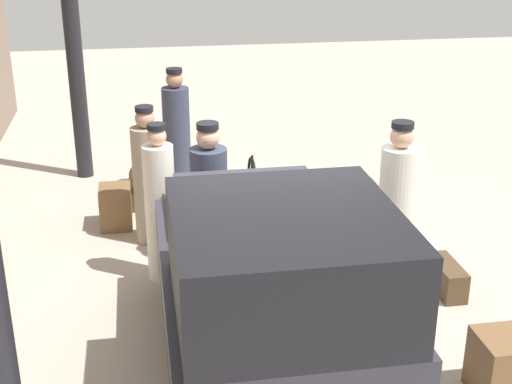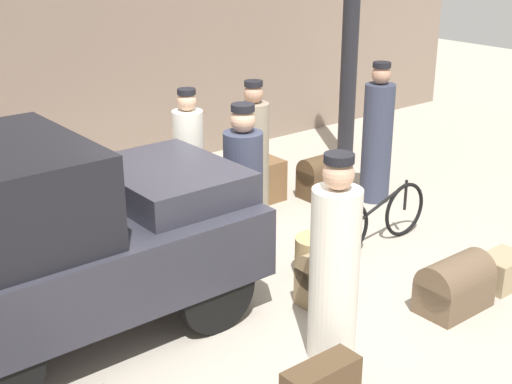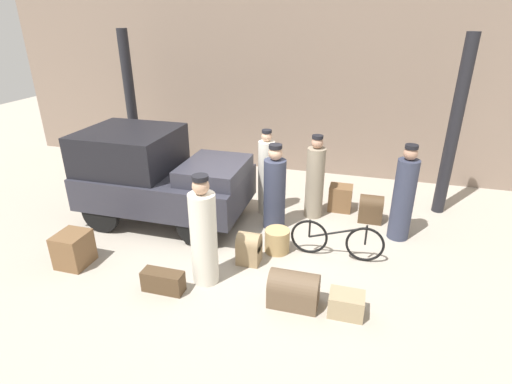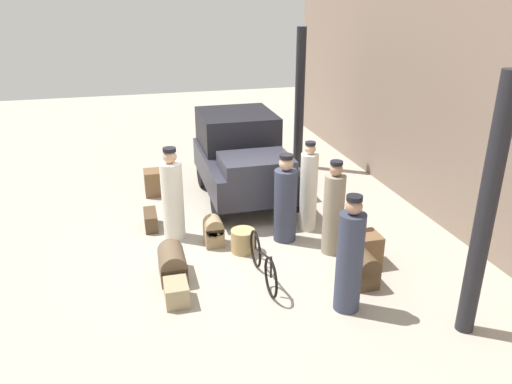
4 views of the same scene
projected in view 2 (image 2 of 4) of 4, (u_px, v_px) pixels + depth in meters
ground_plane at (253, 288)px, 7.29m from camera, size 30.00×30.00×0.00m
station_building_facade at (62, 23)px, 9.46m from camera, size 16.00×0.15×4.50m
canopy_pillar_right at (350, 43)px, 10.55m from camera, size 0.25×0.25×3.66m
truck at (45, 235)px, 6.11m from camera, size 3.28×1.85×1.86m
bicycle at (377, 219)px, 8.13m from camera, size 1.62×0.04×0.70m
wicker_basket at (316, 257)px, 7.50m from camera, size 0.45×0.45×0.43m
porter_standing_middle at (334, 268)px, 5.90m from camera, size 0.42×0.42×1.82m
porter_with_bicycle at (243, 189)px, 7.79m from camera, size 0.43×0.43×1.73m
conductor_in_dark_uniform at (189, 175)px, 8.00m from camera, size 0.34×0.34×1.83m
porter_carrying_trunk at (377, 139)px, 9.33m from camera, size 0.40×0.40×1.86m
porter_lifting_near_truck at (254, 158)px, 8.68m from camera, size 0.38×0.38×1.77m
suitcase_black_upright at (502, 271)px, 7.29m from camera, size 0.49×0.36×0.34m
trunk_umber_medium at (321, 384)px, 5.51m from camera, size 0.65×0.25×0.34m
suitcase_small_leather at (321, 278)px, 6.90m from camera, size 0.39×0.35×0.57m
suitcase_tan_flat at (455, 285)px, 6.83m from camera, size 0.73×0.44×0.54m
trunk_wicker_pale at (263, 181)px, 9.50m from camera, size 0.49×0.41×0.56m
trunk_barrel_dark at (318, 177)px, 9.62m from camera, size 0.47×0.36×0.57m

